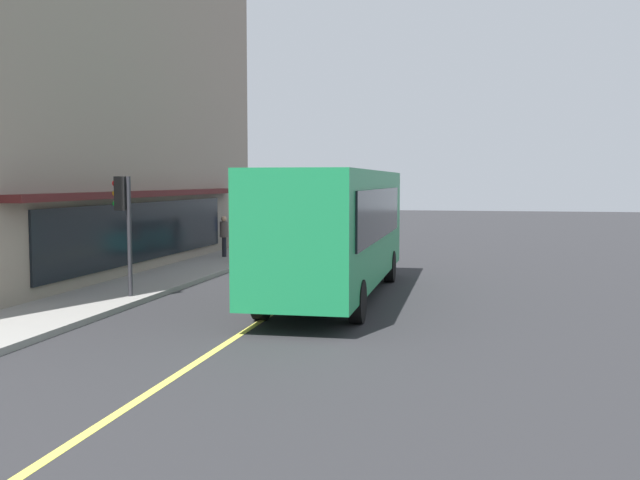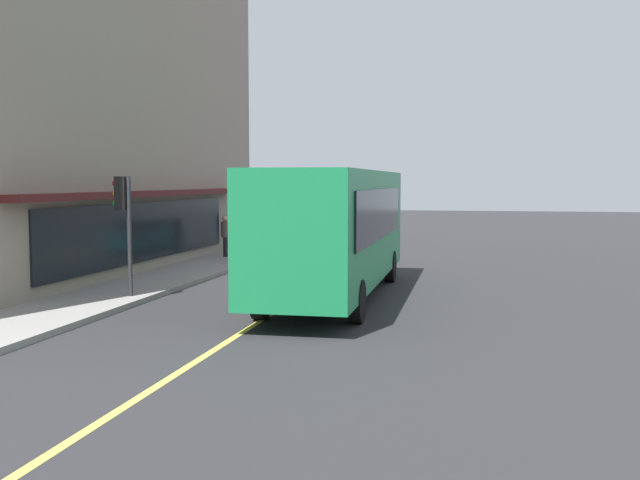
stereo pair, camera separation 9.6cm
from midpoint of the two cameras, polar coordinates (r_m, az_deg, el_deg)
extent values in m
plane|color=#28282B|center=(22.79, -0.52, -3.57)|extent=(120.00, 120.00, 0.00)
cube|color=gray|center=(24.36, -12.12, -2.97)|extent=(80.00, 2.59, 0.15)
cube|color=#D8D14C|center=(22.79, -0.52, -3.56)|extent=(36.00, 0.16, 0.01)
cube|color=gray|center=(29.20, -23.41, 11.07)|extent=(23.06, 10.96, 13.45)
cube|color=#4C1919|center=(26.12, -12.81, 3.51)|extent=(16.14, 0.70, 0.20)
cube|color=black|center=(26.26, -13.20, 0.67)|extent=(13.83, 0.08, 2.00)
cube|color=#197F47|center=(20.33, 1.09, 1.10)|extent=(11.03, 2.62, 3.00)
cube|color=black|center=(25.68, 3.26, 2.62)|extent=(0.14, 2.10, 1.80)
cube|color=black|center=(20.28, -2.59, 2.11)|extent=(8.80, 0.16, 1.32)
cube|color=black|center=(19.82, 4.56, 2.04)|extent=(8.80, 0.16, 1.32)
cube|color=#0CF259|center=(25.74, 3.30, 4.61)|extent=(0.10, 1.90, 0.36)
cube|color=#2D2D33|center=(25.89, 3.28, -0.93)|extent=(0.19, 2.40, 0.40)
cylinder|color=black|center=(24.11, -0.06, -1.93)|extent=(1.00, 0.31, 1.00)
cylinder|color=black|center=(23.77, 5.29, -2.04)|extent=(1.00, 0.31, 1.00)
cylinder|color=black|center=(17.33, -4.69, -4.50)|extent=(1.00, 0.31, 1.00)
cylinder|color=black|center=(16.85, 2.74, -4.75)|extent=(1.00, 0.31, 1.00)
cylinder|color=#2D2D33|center=(20.35, -14.60, 0.26)|extent=(0.12, 0.12, 3.20)
cube|color=black|center=(20.39, -15.17, 3.49)|extent=(0.30, 0.30, 0.90)
sphere|color=red|center=(20.46, -15.61, 4.24)|extent=(0.18, 0.18, 0.18)
sphere|color=orange|center=(20.47, -15.59, 3.48)|extent=(0.18, 0.18, 0.18)
sphere|color=green|center=(20.47, -15.58, 2.73)|extent=(0.18, 0.18, 0.18)
cube|color=#14666B|center=(32.36, -1.08, -0.10)|extent=(4.34, 1.89, 0.75)
cube|color=black|center=(32.17, -1.13, 1.03)|extent=(2.44, 1.56, 0.55)
cylinder|color=black|center=(33.94, -1.94, -0.35)|extent=(0.64, 0.23, 0.64)
cylinder|color=black|center=(33.62, 0.79, -0.40)|extent=(0.64, 0.23, 0.64)
cylinder|color=black|center=(31.19, -3.09, -0.79)|extent=(0.64, 0.23, 0.64)
cylinder|color=black|center=(30.84, -0.12, -0.84)|extent=(0.64, 0.23, 0.64)
cylinder|color=black|center=(33.65, -6.66, -0.02)|extent=(0.18, 0.18, 0.81)
cylinder|color=#33388C|center=(33.60, -6.68, 1.22)|extent=(0.34, 0.34, 0.64)
sphere|color=tan|center=(33.58, -6.68, 1.97)|extent=(0.23, 0.23, 0.23)
cylinder|color=black|center=(28.55, -6.48, -0.90)|extent=(0.18, 0.18, 0.75)
cylinder|color=maroon|center=(28.49, -6.49, 0.44)|extent=(0.34, 0.34, 0.59)
sphere|color=tan|center=(28.46, -6.50, 1.25)|extent=(0.21, 0.21, 0.21)
cylinder|color=black|center=(30.32, -7.48, -0.54)|extent=(0.18, 0.18, 0.80)
cylinder|color=#594C47|center=(30.26, -7.50, 0.81)|extent=(0.34, 0.34, 0.63)
sphere|color=tan|center=(30.24, -7.50, 1.63)|extent=(0.22, 0.22, 0.22)
camera|label=1|loc=(0.05, -90.13, -0.01)|focal=41.54mm
camera|label=2|loc=(0.05, 89.87, 0.01)|focal=41.54mm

